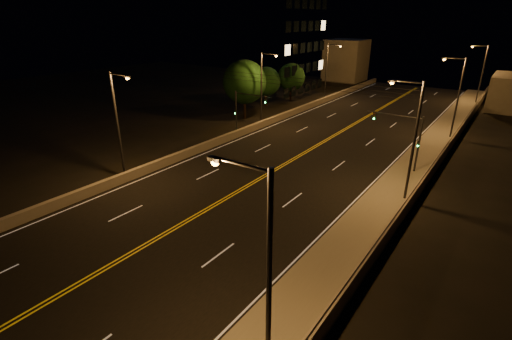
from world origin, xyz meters
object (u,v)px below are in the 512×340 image
Objects in this scene: building_tower at (248,15)px; tree_2 at (291,77)px; streetlight_1 at (411,135)px; traffic_signal_left at (243,109)px; streetlight_0 at (263,273)px; tree_1 at (266,82)px; traffic_signal_right at (407,136)px; streetlight_6 at (328,68)px; streetlight_3 at (481,71)px; streetlight_2 at (456,94)px; tree_0 at (244,82)px; streetlight_4 at (119,120)px; streetlight_5 at (263,84)px.

building_tower is 4.56× the size of tree_2.
traffic_signal_left is at bearing 163.10° from streetlight_1.
traffic_signal_left is 30.69m from building_tower.
streetlight_0 reaches higher than tree_1.
traffic_signal_right is at bearing -33.83° from building_tower.
streetlight_3 is at bearing 28.50° from streetlight_6.
streetlight_6 is 25.44m from traffic_signal_left.
streetlight_0 is 19.48m from streetlight_1.
streetlight_6 reaches higher than traffic_signal_right.
streetlight_1 is at bearing -90.00° from streetlight_2.
streetlight_1 is 1.15× the size of tree_0.
streetlight_3 is 1.51× the size of tree_1.
building_tower is 14.48m from tree_2.
streetlight_4 reaches higher than tree_0.
streetlight_0 is at bearing -53.18° from building_tower.
streetlight_3 and streetlight_5 have the same top height.
streetlight_1 is at bearing -38.48° from tree_1.
traffic_signal_left is at bearing -146.24° from streetlight_2.
streetlight_2 is at bearing -28.82° from streetlight_6.
streetlight_2 and streetlight_4 have the same top height.
streetlight_3 is 1.49× the size of tree_2.
streetlight_5 is at bearing 150.67° from streetlight_1.
tree_1 is (-6.11, 9.86, -1.49)m from streetlight_5.
streetlight_4 is at bearing -155.62° from streetlight_1.
streetlight_3 is 34.82m from tree_1.
streetlight_0 is 62.13m from building_tower.
building_tower reaches higher than streetlight_2.
streetlight_0 is 41.60m from tree_0.
streetlight_1 is 1.00× the size of streetlight_6.
traffic_signal_left is (-20.25, 6.15, -1.89)m from streetlight_1.
streetlight_4 is at bearing -126.11° from streetlight_2.
traffic_signal_left is 22.58m from tree_2.
building_tower is at bearing 125.13° from traffic_signal_left.
streetlight_0 is 32.72m from traffic_signal_left.
streetlight_5 reaches higher than traffic_signal_right.
streetlight_3 reaches higher than tree_0.
traffic_signal_right and traffic_signal_left have the same top height.
streetlight_0 is 1.72× the size of traffic_signal_right.
streetlight_3 is 0.33× the size of building_tower.
streetlight_0 is 1.00× the size of streetlight_1.
traffic_signal_left is at bearing -65.10° from tree_1.
streetlight_2 is at bearing 90.00° from streetlight_1.
streetlight_5 reaches higher than tree_0.
streetlight_3 reaches higher than traffic_signal_right.
streetlight_3 and streetlight_4 have the same top height.
traffic_signal_right is 0.87× the size of tree_2.
tree_0 is at bearing -86.32° from tree_2.
tree_1 is (-27.57, 2.22, -1.49)m from streetlight_2.
tree_2 reaches higher than tree_1.
tree_0 reaches higher than traffic_signal_right.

